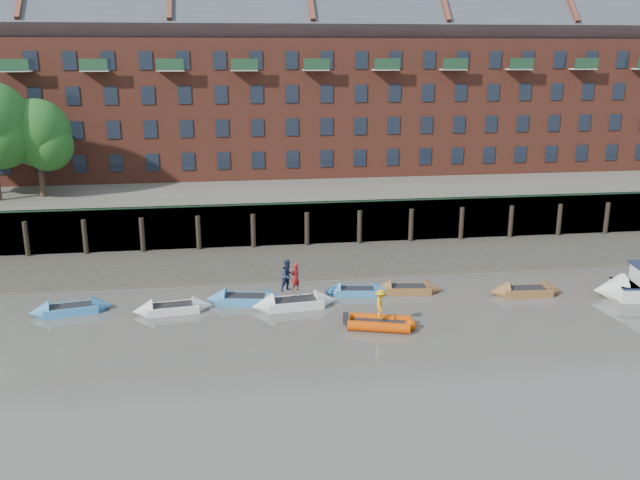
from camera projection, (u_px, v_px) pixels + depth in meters
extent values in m
plane|color=#59554E|center=(410.00, 378.00, 30.37)|extent=(220.00, 220.00, 0.00)
cube|color=#3D382F|center=(342.00, 260.00, 47.54)|extent=(110.00, 8.00, 0.50)
cube|color=#4C4336|center=(351.00, 275.00, 44.29)|extent=(110.00, 1.60, 0.10)
cube|color=#2D2A26|center=(332.00, 223.00, 51.30)|extent=(110.00, 0.80, 3.20)
cylinder|color=black|center=(26.00, 240.00, 47.80)|extent=(0.36, 0.36, 2.60)
cylinder|color=black|center=(85.00, 237.00, 48.34)|extent=(0.36, 0.36, 2.60)
cylinder|color=black|center=(142.00, 235.00, 48.87)|extent=(0.36, 0.36, 2.60)
cylinder|color=black|center=(198.00, 233.00, 49.41)|extent=(0.36, 0.36, 2.60)
cylinder|color=black|center=(253.00, 231.00, 49.95)|extent=(0.36, 0.36, 2.60)
cylinder|color=black|center=(307.00, 229.00, 50.49)|extent=(0.36, 0.36, 2.60)
cylinder|color=black|center=(360.00, 228.00, 51.03)|extent=(0.36, 0.36, 2.60)
cylinder|color=black|center=(411.00, 226.00, 51.57)|extent=(0.36, 0.36, 2.60)
cylinder|color=black|center=(461.00, 224.00, 52.11)|extent=(0.36, 0.36, 2.60)
cylinder|color=black|center=(511.00, 222.00, 52.65)|extent=(0.36, 0.36, 2.60)
cylinder|color=black|center=(559.00, 220.00, 53.19)|extent=(0.36, 0.36, 2.60)
cylinder|color=black|center=(607.00, 219.00, 53.73)|extent=(0.36, 0.36, 2.60)
cube|color=#264C2D|center=(333.00, 202.00, 50.57)|extent=(110.00, 0.06, 0.10)
cube|color=#5E594D|center=(310.00, 188.00, 64.27)|extent=(110.00, 28.00, 3.20)
cube|color=brown|center=(308.00, 106.00, 63.17)|extent=(80.00, 10.00, 12.00)
cube|color=#42444C|center=(308.00, 25.00, 61.23)|extent=(80.60, 15.56, 15.56)
cube|color=black|center=(4.00, 166.00, 56.01)|extent=(1.10, 0.12, 1.50)
cube|color=black|center=(42.00, 165.00, 56.42)|extent=(1.10, 0.12, 1.50)
cube|color=black|center=(80.00, 164.00, 56.82)|extent=(1.10, 0.12, 1.50)
cube|color=black|center=(116.00, 163.00, 57.23)|extent=(1.10, 0.12, 1.50)
cube|color=black|center=(153.00, 162.00, 57.63)|extent=(1.10, 0.12, 1.50)
cube|color=black|center=(188.00, 162.00, 58.04)|extent=(1.10, 0.12, 1.50)
cube|color=black|center=(224.00, 161.00, 58.44)|extent=(1.10, 0.12, 1.50)
cube|color=black|center=(258.00, 160.00, 58.84)|extent=(1.10, 0.12, 1.50)
cube|color=black|center=(293.00, 159.00, 59.25)|extent=(1.10, 0.12, 1.50)
cube|color=black|center=(326.00, 159.00, 59.65)|extent=(1.10, 0.12, 1.50)
cube|color=black|center=(360.00, 158.00, 60.06)|extent=(1.10, 0.12, 1.50)
cube|color=black|center=(393.00, 157.00, 60.46)|extent=(1.10, 0.12, 1.50)
cube|color=black|center=(425.00, 156.00, 60.86)|extent=(1.10, 0.12, 1.50)
cube|color=black|center=(457.00, 156.00, 61.27)|extent=(1.10, 0.12, 1.50)
cube|color=black|center=(489.00, 155.00, 61.67)|extent=(1.10, 0.12, 1.50)
cube|color=black|center=(520.00, 154.00, 62.08)|extent=(1.10, 0.12, 1.50)
cube|color=black|center=(551.00, 154.00, 62.48)|extent=(1.10, 0.12, 1.50)
cube|color=black|center=(581.00, 153.00, 62.89)|extent=(1.10, 0.12, 1.50)
cube|color=black|center=(611.00, 152.00, 63.29)|extent=(1.10, 0.12, 1.50)
cube|color=black|center=(0.00, 132.00, 55.26)|extent=(1.10, 0.12, 1.50)
cube|color=black|center=(38.00, 131.00, 55.66)|extent=(1.10, 0.12, 1.50)
cube|color=black|center=(76.00, 130.00, 56.07)|extent=(1.10, 0.12, 1.50)
cube|color=black|center=(114.00, 130.00, 56.47)|extent=(1.10, 0.12, 1.50)
cube|color=black|center=(150.00, 129.00, 56.88)|extent=(1.10, 0.12, 1.50)
cube|color=black|center=(187.00, 129.00, 57.28)|extent=(1.10, 0.12, 1.50)
cube|color=black|center=(222.00, 128.00, 57.68)|extent=(1.10, 0.12, 1.50)
cube|color=black|center=(257.00, 128.00, 58.09)|extent=(1.10, 0.12, 1.50)
cube|color=black|center=(292.00, 127.00, 58.49)|extent=(1.10, 0.12, 1.50)
cube|color=black|center=(326.00, 127.00, 58.90)|extent=(1.10, 0.12, 1.50)
cube|color=black|center=(360.00, 126.00, 59.30)|extent=(1.10, 0.12, 1.50)
cube|color=black|center=(394.00, 126.00, 59.71)|extent=(1.10, 0.12, 1.50)
cube|color=black|center=(427.00, 125.00, 60.11)|extent=(1.10, 0.12, 1.50)
cube|color=black|center=(459.00, 125.00, 60.51)|extent=(1.10, 0.12, 1.50)
cube|color=black|center=(491.00, 124.00, 60.92)|extent=(1.10, 0.12, 1.50)
cube|color=black|center=(523.00, 124.00, 61.32)|extent=(1.10, 0.12, 1.50)
cube|color=black|center=(554.00, 123.00, 61.73)|extent=(1.10, 0.12, 1.50)
cube|color=black|center=(585.00, 123.00, 62.13)|extent=(1.10, 0.12, 1.50)
cube|color=black|center=(615.00, 122.00, 62.54)|extent=(1.10, 0.12, 1.50)
cube|color=black|center=(35.00, 96.00, 54.91)|extent=(1.10, 0.12, 1.50)
cube|color=black|center=(73.00, 96.00, 55.31)|extent=(1.10, 0.12, 1.50)
cube|color=black|center=(111.00, 96.00, 55.72)|extent=(1.10, 0.12, 1.50)
cube|color=black|center=(148.00, 95.00, 56.12)|extent=(1.10, 0.12, 1.50)
cube|color=black|center=(185.00, 95.00, 56.53)|extent=(1.10, 0.12, 1.50)
cube|color=black|center=(221.00, 95.00, 56.93)|extent=(1.10, 0.12, 1.50)
cube|color=black|center=(257.00, 94.00, 57.33)|extent=(1.10, 0.12, 1.50)
cube|color=black|center=(292.00, 94.00, 57.74)|extent=(1.10, 0.12, 1.50)
cube|color=black|center=(327.00, 94.00, 58.14)|extent=(1.10, 0.12, 1.50)
cube|color=black|center=(361.00, 93.00, 58.55)|extent=(1.10, 0.12, 1.50)
cube|color=black|center=(395.00, 93.00, 58.95)|extent=(1.10, 0.12, 1.50)
cube|color=black|center=(428.00, 93.00, 59.36)|extent=(1.10, 0.12, 1.50)
cube|color=black|center=(461.00, 93.00, 59.76)|extent=(1.10, 0.12, 1.50)
cube|color=black|center=(493.00, 92.00, 60.16)|extent=(1.10, 0.12, 1.50)
cube|color=black|center=(525.00, 92.00, 60.57)|extent=(1.10, 0.12, 1.50)
cube|color=black|center=(557.00, 92.00, 60.97)|extent=(1.10, 0.12, 1.50)
cube|color=black|center=(588.00, 91.00, 61.38)|extent=(1.10, 0.12, 1.50)
cube|color=black|center=(619.00, 91.00, 61.78)|extent=(1.10, 0.12, 1.50)
cube|color=black|center=(31.00, 61.00, 54.15)|extent=(1.10, 0.12, 1.50)
cube|color=black|center=(70.00, 61.00, 54.56)|extent=(1.10, 0.12, 1.50)
cube|color=black|center=(108.00, 60.00, 54.96)|extent=(1.10, 0.12, 1.50)
cube|color=black|center=(146.00, 60.00, 55.37)|extent=(1.10, 0.12, 1.50)
cube|color=black|center=(183.00, 60.00, 55.77)|extent=(1.10, 0.12, 1.50)
cube|color=black|center=(220.00, 60.00, 56.17)|extent=(1.10, 0.12, 1.50)
cube|color=black|center=(256.00, 60.00, 56.58)|extent=(1.10, 0.12, 1.50)
cube|color=black|center=(291.00, 60.00, 56.98)|extent=(1.10, 0.12, 1.50)
cube|color=black|center=(327.00, 60.00, 57.39)|extent=(1.10, 0.12, 1.50)
cube|color=black|center=(361.00, 60.00, 57.79)|extent=(1.10, 0.12, 1.50)
cube|color=black|center=(396.00, 60.00, 58.20)|extent=(1.10, 0.12, 1.50)
cube|color=black|center=(429.00, 60.00, 58.60)|extent=(1.10, 0.12, 1.50)
cube|color=black|center=(463.00, 60.00, 59.00)|extent=(1.10, 0.12, 1.50)
cube|color=black|center=(495.00, 60.00, 59.41)|extent=(1.10, 0.12, 1.50)
cube|color=black|center=(528.00, 60.00, 59.81)|extent=(1.10, 0.12, 1.50)
cube|color=black|center=(560.00, 60.00, 60.22)|extent=(1.10, 0.12, 1.50)
cube|color=black|center=(591.00, 60.00, 60.62)|extent=(1.10, 0.12, 1.50)
cube|color=black|center=(622.00, 60.00, 61.03)|extent=(1.10, 0.12, 1.50)
cylinder|color=#3A281C|center=(41.00, 171.00, 52.23)|extent=(0.44, 0.44, 4.00)
sphere|color=#245D1E|center=(37.00, 133.00, 51.43)|extent=(5.12, 5.12, 5.12)
cube|color=teal|center=(71.00, 309.00, 37.84)|extent=(3.07, 1.81, 0.45)
cone|color=teal|center=(103.00, 306.00, 38.36)|extent=(1.34, 1.48, 1.30)
cone|color=teal|center=(39.00, 313.00, 37.32)|extent=(1.34, 1.48, 1.30)
cube|color=black|center=(71.00, 306.00, 37.78)|extent=(2.54, 1.40, 0.06)
cube|color=silver|center=(173.00, 308.00, 37.97)|extent=(2.97, 1.61, 0.44)
cone|color=silver|center=(203.00, 306.00, 38.38)|extent=(1.25, 1.40, 1.28)
cone|color=silver|center=(143.00, 311.00, 37.56)|extent=(1.25, 1.40, 1.28)
cube|color=black|center=(173.00, 305.00, 37.92)|extent=(2.46, 1.24, 0.06)
cube|color=teal|center=(246.00, 299.00, 39.30)|extent=(3.20, 1.85, 0.47)
cone|color=teal|center=(276.00, 300.00, 39.25)|extent=(1.38, 1.54, 1.36)
cone|color=teal|center=(216.00, 299.00, 39.35)|extent=(1.38, 1.54, 1.36)
cube|color=black|center=(246.00, 296.00, 39.24)|extent=(2.65, 1.43, 0.06)
cube|color=silver|center=(294.00, 303.00, 38.65)|extent=(3.31, 1.76, 0.50)
cone|color=silver|center=(326.00, 300.00, 39.09)|extent=(1.38, 1.56, 1.43)
cone|color=silver|center=(262.00, 306.00, 38.22)|extent=(1.38, 1.56, 1.43)
cube|color=black|center=(294.00, 299.00, 38.59)|extent=(2.74, 1.35, 0.06)
cube|color=teal|center=(357.00, 291.00, 40.70)|extent=(2.71, 1.49, 0.40)
cone|color=teal|center=(382.00, 291.00, 40.72)|extent=(1.15, 1.28, 1.16)
cone|color=teal|center=(332.00, 291.00, 40.69)|extent=(1.15, 1.28, 1.16)
cube|color=black|center=(357.00, 288.00, 40.65)|extent=(2.24, 1.14, 0.06)
cube|color=brown|center=(408.00, 289.00, 41.04)|extent=(2.85, 1.56, 0.42)
cone|color=brown|center=(434.00, 289.00, 41.06)|extent=(1.20, 1.35, 1.23)
cone|color=brown|center=(382.00, 289.00, 41.02)|extent=(1.20, 1.35, 1.23)
cube|color=black|center=(408.00, 286.00, 40.99)|extent=(2.36, 1.20, 0.06)
cube|color=brown|center=(526.00, 291.00, 40.66)|extent=(2.97, 1.50, 0.45)
cone|color=brown|center=(553.00, 291.00, 40.77)|extent=(1.21, 1.38, 1.30)
cone|color=brown|center=(498.00, 292.00, 40.54)|extent=(1.21, 1.38, 1.30)
cube|color=black|center=(526.00, 288.00, 40.60)|extent=(2.47, 1.14, 0.06)
cylinder|color=#CC3E02|center=(380.00, 319.00, 36.36)|extent=(3.28, 1.46, 0.54)
cylinder|color=#CC3E02|center=(379.00, 327.00, 35.27)|extent=(3.28, 1.46, 0.54)
sphere|color=#CC3E02|center=(411.00, 325.00, 35.57)|extent=(0.62, 0.62, 0.62)
cube|color=black|center=(380.00, 323.00, 35.82)|extent=(2.88, 1.68, 0.19)
cone|color=silver|center=(608.00, 290.00, 40.12)|extent=(2.02, 2.30, 2.08)
imported|color=maroon|center=(295.00, 277.00, 38.31)|extent=(0.73, 0.69, 1.68)
imported|color=#19233F|center=(288.00, 275.00, 38.32)|extent=(1.13, 1.06, 1.84)
imported|color=orange|center=(381.00, 304.00, 35.48)|extent=(0.82, 1.13, 1.57)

